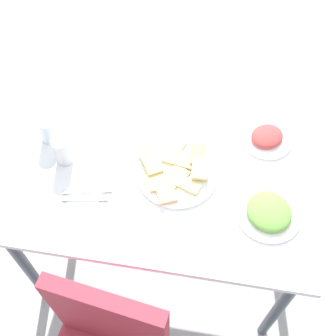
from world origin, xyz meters
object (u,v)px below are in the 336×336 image
(dining_table, at_px, (162,184))
(salad_plate_rice, at_px, (267,137))
(soda_can, at_px, (63,151))
(paper_napkin, at_px, (86,195))
(salad_plate_greens, at_px, (269,212))
(pide_platter, at_px, (176,171))
(fork, at_px, (88,191))
(drinking_glass, at_px, (49,130))
(spoon, at_px, (85,199))

(dining_table, distance_m, salad_plate_rice, 0.46)
(soda_can, relative_size, paper_napkin, 1.10)
(dining_table, height_order, salad_plate_greens, salad_plate_greens)
(pide_platter, bearing_deg, paper_napkin, 26.07)
(salad_plate_greens, xyz_separation_m, paper_napkin, (0.66, 0.03, -0.02))
(paper_napkin, distance_m, fork, 0.02)
(drinking_glass, bearing_deg, pide_platter, 171.00)
(salad_plate_greens, xyz_separation_m, drinking_glass, (0.87, -0.20, 0.04))
(dining_table, xyz_separation_m, pide_platter, (-0.06, -0.00, 0.10))
(soda_can, distance_m, paper_napkin, 0.20)
(soda_can, bearing_deg, salad_plate_rice, -163.57)
(soda_can, xyz_separation_m, spoon, (-0.12, 0.16, -0.06))
(drinking_glass, height_order, spoon, drinking_glass)
(drinking_glass, bearing_deg, paper_napkin, 131.49)
(salad_plate_rice, bearing_deg, drinking_glass, 8.88)
(drinking_glass, bearing_deg, spoon, 129.41)
(paper_napkin, xyz_separation_m, fork, (0.00, -0.02, 0.00))
(dining_table, xyz_separation_m, paper_napkin, (0.26, 0.15, 0.09))
(salad_plate_greens, height_order, salad_plate_rice, salad_plate_greens)
(fork, xyz_separation_m, spoon, (0.00, 0.04, 0.00))
(pide_platter, distance_m, spoon, 0.36)
(fork, bearing_deg, spoon, 78.00)
(drinking_glass, xyz_separation_m, fork, (-0.21, 0.22, -0.05))
(salad_plate_greens, height_order, drinking_glass, drinking_glass)
(salad_plate_rice, xyz_separation_m, spoon, (0.64, 0.39, -0.01))
(drinking_glass, distance_m, spoon, 0.33)
(dining_table, height_order, soda_can, soda_can)
(dining_table, relative_size, pide_platter, 3.66)
(dining_table, bearing_deg, salad_plate_greens, 164.03)
(drinking_glass, relative_size, spoon, 0.63)
(salad_plate_rice, distance_m, fork, 0.73)
(pide_platter, xyz_separation_m, fork, (0.31, 0.13, -0.01))
(dining_table, relative_size, soda_can, 9.68)
(dining_table, relative_size, salad_plate_rice, 5.71)
(salad_plate_rice, bearing_deg, dining_table, 29.58)
(dining_table, relative_size, fork, 6.39)
(salad_plate_rice, xyz_separation_m, soda_can, (0.77, 0.23, 0.05))
(paper_napkin, bearing_deg, soda_can, -49.40)
(salad_plate_greens, distance_m, paper_napkin, 0.66)
(salad_plate_rice, distance_m, spoon, 0.75)
(soda_can, distance_m, drinking_glass, 0.13)
(salad_plate_greens, distance_m, drinking_glass, 0.90)
(fork, relative_size, spoon, 1.06)
(salad_plate_rice, bearing_deg, spoon, 30.99)
(soda_can, bearing_deg, drinking_glass, -47.19)
(dining_table, xyz_separation_m, drinking_glass, (0.46, -0.09, 0.14))
(pide_platter, height_order, paper_napkin, pide_platter)
(dining_table, distance_m, paper_napkin, 0.31)
(spoon, bearing_deg, dining_table, -156.92)
(soda_can, height_order, fork, soda_can)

